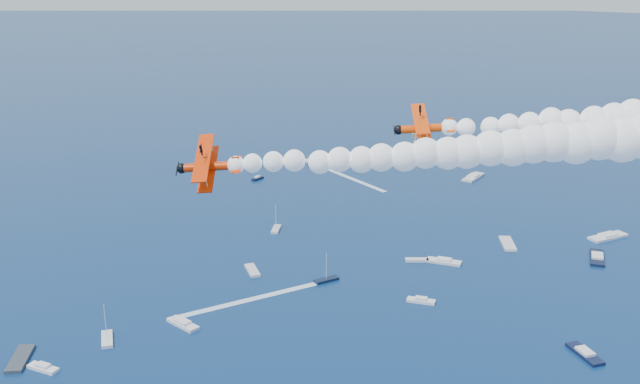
% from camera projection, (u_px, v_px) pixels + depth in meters
% --- Properties ---
extents(biplane_lead, '(10.96, 12.21, 7.70)m').
position_uv_depth(biplane_lead, '(425.00, 128.00, 97.57)').
color(biplane_lead, '#FF4305').
extents(biplane_trail, '(11.76, 13.02, 9.34)m').
position_uv_depth(biplane_trail, '(210.00, 167.00, 93.03)').
color(biplane_trail, '#EC3104').
extents(smoke_trail_trail, '(68.29, 55.10, 11.43)m').
position_uv_depth(smoke_trail_trail, '(478.00, 149.00, 91.35)').
color(smoke_trail_trail, white).
extents(spectator_boats, '(221.43, 181.41, 0.70)m').
position_uv_depth(spectator_boats, '(496.00, 278.00, 189.38)').
color(spectator_boats, silver).
rests_on(spectator_boats, ground).
extents(boat_wakes, '(47.85, 127.54, 0.04)m').
position_uv_depth(boat_wakes, '(310.00, 227.00, 224.82)').
color(boat_wakes, white).
rests_on(boat_wakes, ground).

